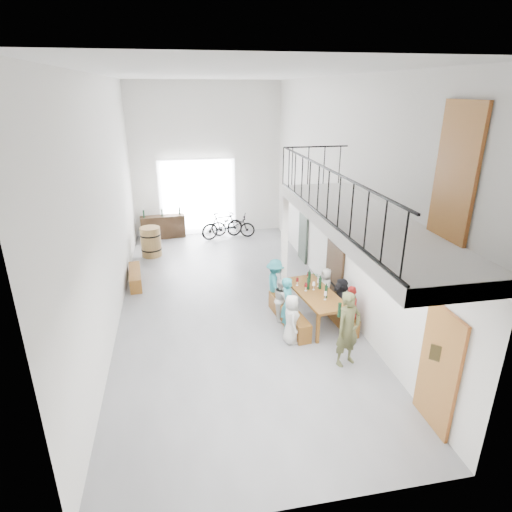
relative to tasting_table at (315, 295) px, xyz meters
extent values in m
plane|color=slate|center=(-1.84, 1.37, -0.71)|extent=(12.00, 12.00, 0.00)
plane|color=white|center=(-1.84, 7.37, 2.04)|extent=(5.50, 0.00, 5.50)
plane|color=white|center=(-1.84, -4.63, 2.04)|extent=(5.50, 0.00, 5.50)
plane|color=white|center=(-4.59, 1.37, 2.04)|extent=(0.00, 12.00, 12.00)
plane|color=white|center=(0.91, 1.37, 2.04)|extent=(0.00, 12.00, 12.00)
plane|color=white|center=(-1.84, 1.37, 4.79)|extent=(12.00, 12.00, 0.00)
cube|color=white|center=(-2.24, 7.31, 0.69)|extent=(2.80, 0.08, 2.80)
cube|color=#935A25|center=(0.86, -3.53, 0.34)|extent=(0.06, 0.95, 2.10)
cube|color=#311F12|center=(0.86, 1.07, 0.29)|extent=(0.06, 1.10, 2.00)
cube|color=#2C362D|center=(0.86, 3.87, 0.29)|extent=(0.06, 0.80, 2.00)
cube|color=#935A25|center=(0.86, -3.13, 3.39)|extent=(0.06, 0.90, 1.95)
cube|color=#42361A|center=(0.88, -0.03, 1.19)|extent=(0.04, 0.45, 0.55)
cylinder|color=white|center=(0.87, 2.57, 1.69)|extent=(0.04, 0.28, 0.28)
cube|color=silver|center=(0.16, -1.83, 2.29)|extent=(1.50, 5.60, 0.25)
cube|color=black|center=(-0.57, -1.83, 3.27)|extent=(0.03, 5.60, 0.03)
cube|color=black|center=(-0.57, -1.83, 2.44)|extent=(0.03, 5.60, 0.03)
cube|color=black|center=(0.16, 0.95, 3.27)|extent=(1.50, 0.03, 0.03)
cube|color=silver|center=(-0.54, 0.92, 0.73)|extent=(0.14, 0.14, 2.88)
cube|color=brown|center=(0.00, 0.00, 0.05)|extent=(1.07, 2.05, 0.06)
cube|color=brown|center=(-0.22, -0.88, -0.34)|extent=(0.07, 0.07, 0.73)
cube|color=brown|center=(0.45, -0.79, -0.34)|extent=(0.07, 0.07, 0.73)
cube|color=brown|center=(-0.45, 0.79, -0.34)|extent=(0.07, 0.07, 0.73)
cube|color=brown|center=(0.22, 0.88, -0.34)|extent=(0.07, 0.07, 0.73)
cube|color=brown|center=(-0.62, 0.04, -0.49)|extent=(0.56, 1.95, 0.44)
cube|color=brown|center=(0.55, 0.03, -0.49)|extent=(0.42, 1.89, 0.43)
cylinder|color=black|center=(-0.13, 0.19, 0.26)|extent=(0.07, 0.07, 0.35)
cylinder|color=black|center=(0.02, 0.55, 0.26)|extent=(0.07, 0.07, 0.35)
cylinder|color=black|center=(0.14, -0.29, 0.26)|extent=(0.07, 0.07, 0.35)
cylinder|color=black|center=(0.15, 0.15, 0.26)|extent=(0.07, 0.07, 0.35)
cube|color=brown|center=(-4.34, 3.02, -0.50)|extent=(0.45, 1.47, 0.41)
cylinder|color=olive|center=(-3.96, 5.19, -0.21)|extent=(0.66, 0.66, 0.99)
cylinder|color=black|center=(-3.96, 5.19, -0.46)|extent=(0.67, 0.67, 0.05)
cylinder|color=black|center=(-3.96, 5.19, 0.03)|extent=(0.67, 0.67, 0.05)
cube|color=#311F12|center=(-3.59, 7.02, -0.29)|extent=(1.64, 0.62, 0.84)
cylinder|color=black|center=(-4.23, 6.90, 0.28)|extent=(0.06, 0.06, 0.28)
cylinder|color=black|center=(-3.58, 6.97, 0.28)|extent=(0.06, 0.06, 0.28)
cylinder|color=black|center=(-2.95, 7.10, 0.28)|extent=(0.06, 0.06, 0.28)
imported|color=beige|center=(-0.77, -0.72, -0.14)|extent=(0.41, 0.58, 1.12)
imported|color=teal|center=(-0.72, -0.21, -0.05)|extent=(0.44, 0.55, 1.31)
imported|color=beige|center=(-0.72, 0.30, -0.18)|extent=(0.45, 0.55, 1.05)
imported|color=teal|center=(-0.73, 0.96, -0.07)|extent=(0.48, 0.83, 1.27)
imported|color=red|center=(0.61, -0.64, -0.11)|extent=(0.38, 0.73, 1.19)
imported|color=black|center=(0.65, 0.03, -0.17)|extent=(0.62, 1.04, 1.07)
imported|color=beige|center=(0.53, 0.76, -0.20)|extent=(0.35, 0.51, 1.02)
imported|color=#4B4D2B|center=(0.11, -1.69, 0.08)|extent=(0.67, 0.56, 1.58)
imported|color=#1A4B16|center=(0.61, 1.84, -0.47)|extent=(0.47, 0.42, 0.48)
imported|color=black|center=(-1.01, 6.67, -0.28)|extent=(1.73, 1.00, 0.86)
imported|color=black|center=(-1.43, 6.56, -0.21)|extent=(1.72, 0.96, 0.99)
camera|label=1|loc=(-3.05, -8.53, 4.50)|focal=30.00mm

